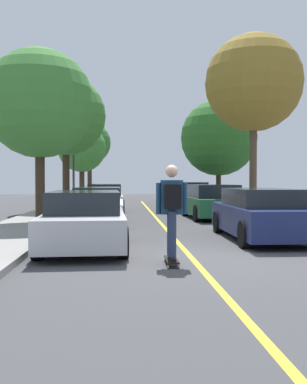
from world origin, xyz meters
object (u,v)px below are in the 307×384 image
parked_car_left_far (105,198)px  street_tree_left_nearest (40,104)px  street_tree_left_near (66,116)px  parked_car_right_far (190,196)px  parked_car_right_near (212,202)px  parked_car_left_nearest (85,220)px  skateboarder (172,206)px  streetlamp (73,154)px  street_tree_right_near (219,138)px  street_tree_left_farthest (90,143)px  parked_car_right_farthest (176,193)px  parked_car_left_near (98,206)px  street_tree_right_nearest (254,83)px  street_tree_left_far (82,148)px  parked_car_right_nearest (260,214)px  skateboard (172,260)px

parked_car_left_far → street_tree_left_nearest: street_tree_left_nearest is taller
street_tree_left_near → parked_car_right_far: bearing=13.9°
parked_car_left_far → parked_car_right_near: 6.30m
parked_car_left_nearest → skateboarder: (1.77, -2.12, 0.44)m
streetlamp → street_tree_right_near: bearing=9.3°
street_tree_left_near → street_tree_left_farthest: size_ratio=1.03×
street_tree_left_near → skateboarder: bearing=-75.3°
parked_car_right_farthest → parked_car_left_near: bearing=-107.7°
street_tree_right_nearest → streetlamp: size_ratio=1.58×
street_tree_right_near → street_tree_right_nearest: bearing=-90.0°
parked_car_left_near → parked_car_left_nearest: bearing=-90.0°
parked_car_right_far → street_tree_right_nearest: bearing=-69.8°
skateboarder → street_tree_right_nearest: bearing=65.9°
parked_car_right_farthest → streetlamp: size_ratio=0.86×
parked_car_right_farthest → street_tree_left_far: size_ratio=0.78×
parked_car_right_nearest → street_tree_right_nearest: street_tree_right_nearest is taller
parked_car_right_far → street_tree_left_nearest: size_ratio=0.77×
street_tree_left_farthest → street_tree_right_near: bearing=-56.6°
streetlamp → street_tree_left_nearest: bearing=-91.1°
parked_car_left_nearest → street_tree_right_nearest: bearing=52.2°
parked_car_left_nearest → skateboard: bearing=-49.6°
parked_car_left_far → parked_car_right_nearest: parked_car_left_far is taller
parked_car_right_near → skateboard: size_ratio=4.90×
parked_car_left_near → parked_car_right_nearest: (4.50, -4.51, 0.02)m
parked_car_right_nearest → street_tree_left_farthest: size_ratio=0.69×
parked_car_left_near → parked_car_left_far: (0.00, 6.16, 0.03)m
street_tree_left_near → street_tree_left_far: (0.00, 8.54, -0.97)m
parked_car_right_farthest → street_tree_left_near: size_ratio=0.63×
parked_car_right_nearest → skateboard: bearing=-129.6°
parked_car_left_near → street_tree_left_nearest: size_ratio=0.80×
streetlamp → parked_car_left_nearest: bearing=-82.7°
parked_car_left_nearest → parked_car_right_nearest: (4.50, 1.21, 0.02)m
parked_car_right_near → street_tree_left_nearest: bearing=-159.0°
street_tree_left_nearest → street_tree_right_near: bearing=50.3°
parked_car_left_near → skateboarder: size_ratio=2.70×
street_tree_right_near → street_tree_left_nearest: bearing=-129.7°
parked_car_right_far → street_tree_left_nearest: (-6.42, -8.51, 3.43)m
parked_car_left_nearest → parked_car_left_far: bearing=90.0°
street_tree_left_farthest → streetlamp: 14.07m
street_tree_left_nearest → skateboarder: (3.69, -7.12, -3.04)m
parked_car_right_far → streetlamp: (-6.25, 0.23, 2.23)m
parked_car_left_near → parked_car_left_far: size_ratio=1.02×
street_tree_right_nearest → street_tree_left_nearest: bearing=-158.5°
parked_car_right_far → parked_car_left_near: bearing=-120.0°
streetlamp → skateboarder: 16.35m
parked_car_right_farthest → street_tree_left_near: bearing=-129.1°
parked_car_right_nearest → street_tree_left_farthest: street_tree_left_farthest is taller
skateboarder → parked_car_right_near: bearing=74.1°
parked_car_right_near → street_tree_right_nearest: (1.92, 0.81, 4.99)m
parked_car_right_farthest → skateboard: 22.08m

